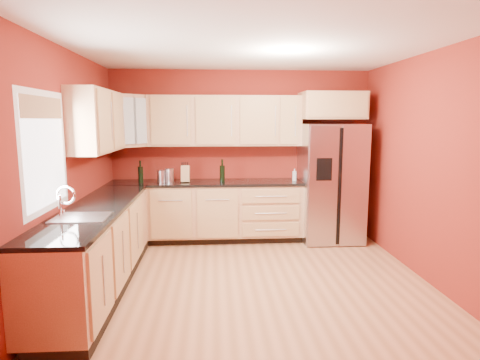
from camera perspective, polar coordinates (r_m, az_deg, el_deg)
The scene contains 23 objects.
floor at distance 4.69m, azimuth 1.84°, elevation -14.53°, with size 4.00×4.00×0.00m, color #A1663E.
ceiling at distance 4.38m, azimuth 2.01°, elevation 18.53°, with size 4.00×4.00×0.00m, color silver.
wall_back at distance 6.33m, azimuth 0.11°, elevation 3.66°, with size 4.00×0.04×2.60m, color maroon.
wall_front at distance 2.40m, azimuth 6.72°, elevation -4.50°, with size 4.00×0.04×2.60m, color maroon.
wall_left at distance 4.60m, azimuth -23.69°, elevation 1.10°, with size 0.04×4.00×2.60m, color maroon.
wall_right at distance 4.97m, azimuth 25.55°, elevation 1.48°, with size 0.04×4.00×2.60m, color maroon.
base_cabinets_back at distance 6.16m, azimuth -4.83°, elevation -4.62°, with size 2.90×0.60×0.88m, color #AB8053.
base_cabinets_left at distance 4.69m, azimuth -19.56°, elevation -9.31°, with size 0.60×2.80×0.88m, color #AB8053.
countertop_back at distance 6.06m, azimuth -4.88°, elevation -0.40°, with size 2.90×0.62×0.04m, color black.
countertop_left at distance 4.57m, azimuth -19.73°, elevation -3.82°, with size 0.62×2.80×0.04m, color black.
upper_cabinets_back at distance 6.13m, azimuth -2.13°, elevation 8.40°, with size 2.30×0.33×0.75m, color #AB8053.
upper_cabinets_left at distance 5.21m, azimuth -19.61°, elevation 7.90°, with size 0.33×1.35×0.75m, color #AB8053.
corner_upper_cabinet at distance 6.09m, azimuth -15.70°, elevation 8.10°, with size 0.62×0.33×0.75m, color #AB8053.
over_fridge_cabinet at distance 6.26m, azimuth 12.94°, elevation 10.26°, with size 0.92×0.60×0.40m, color #AB8053.
refrigerator at distance 6.26m, azimuth 12.79°, elevation -0.40°, with size 0.90×0.75×1.78m, color silver.
window at distance 4.11m, azimuth -25.98°, elevation 3.65°, with size 0.03×0.90×1.00m, color white.
sink_faucet at distance 4.07m, azimuth -21.75°, elevation -2.96°, with size 0.50×0.42×0.30m, color white, non-canonical shape.
canister_left at distance 6.02m, azimuth -10.00°, elevation 0.62°, with size 0.13×0.13×0.21m, color silver.
canister_right at distance 6.02m, azimuth -11.14°, elevation 0.49°, with size 0.11×0.11×0.18m, color silver.
wine_bottle_a at distance 6.09m, azimuth -13.97°, elevation 1.17°, with size 0.07×0.07×0.33m, color black, non-canonical shape.
wine_bottle_b at distance 5.96m, azimuth -2.54°, elevation 1.33°, with size 0.08×0.08×0.34m, color black, non-canonical shape.
knife_block at distance 6.03m, azimuth -7.77°, elevation 0.87°, with size 0.12×0.11×0.24m, color tan.
soap_dispenser at distance 6.17m, azimuth 7.75°, elevation 0.75°, with size 0.06×0.06×0.18m, color silver.
Camera 1 is at (-0.43, -4.30, 1.84)m, focal length 30.00 mm.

